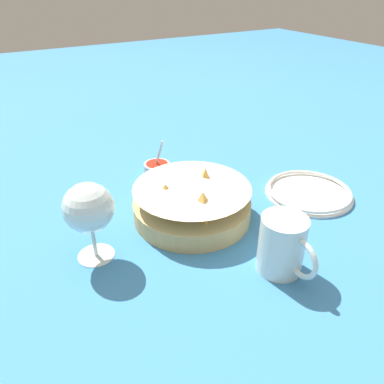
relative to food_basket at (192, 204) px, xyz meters
The scene contains 6 objects.
ground_plane 0.06m from the food_basket, 140.62° to the left, with size 4.00×4.00×0.00m, color teal.
food_basket is the anchor object (origin of this frame).
sauce_cup 0.19m from the food_basket, behind, with size 0.07×0.06×0.11m.
wine_glass 0.22m from the food_basket, 84.75° to the right, with size 0.08×0.08×0.14m.
beer_mug 0.21m from the food_basket, 13.59° to the left, with size 0.11×0.08×0.10m.
side_plate 0.27m from the food_basket, 78.31° to the left, with size 0.19×0.19×0.01m.
Camera 1 is at (0.58, -0.34, 0.43)m, focal length 35.00 mm.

